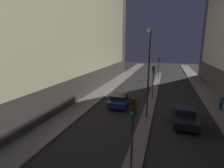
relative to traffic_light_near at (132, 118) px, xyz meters
The scene contains 9 objects.
building_left 20.03m from the traffic_light_near, 126.89° to the left, with size 6.01×39.09×18.26m.
median_strip 16.71m from the traffic_light_near, 90.00° to the left, with size 1.09×39.35×0.11m.
traffic_light_near is the anchor object (origin of this frame).
traffic_light_mid 13.98m from the traffic_light_near, 90.00° to the left, with size 0.32×0.42×4.12m.
traffic_light_far 29.36m from the traffic_light_near, 90.00° to the left, with size 0.32×0.42×4.12m.
street_lamp 7.93m from the traffic_light_near, 90.00° to the left, with size 0.52×0.52×8.16m.
car_left_lane 10.99m from the traffic_light_near, 107.88° to the left, with size 1.89×4.22×1.38m.
car_right_lane 8.35m from the traffic_light_near, 65.72° to the left, with size 1.93×4.15×1.49m.
pedestrian_on_right_sidewalk 13.87m from the traffic_light_near, 58.32° to the left, with size 0.37×0.37×1.55m.
Camera 1 is at (1.46, -3.95, 6.80)m, focal length 28.00 mm.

